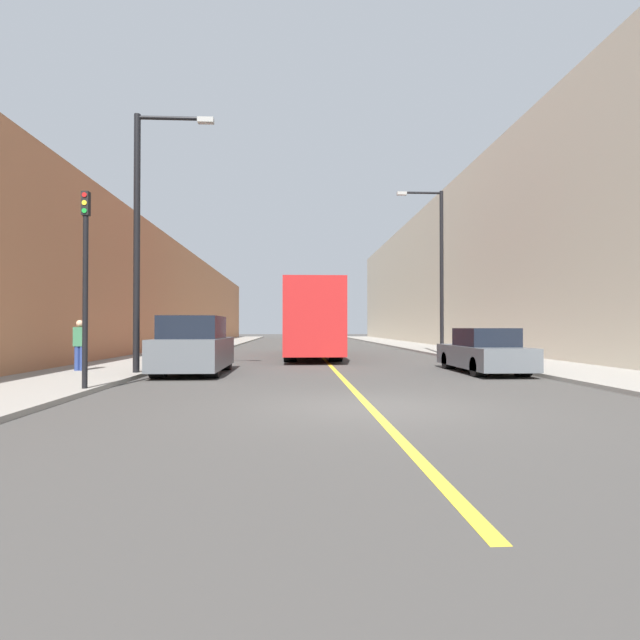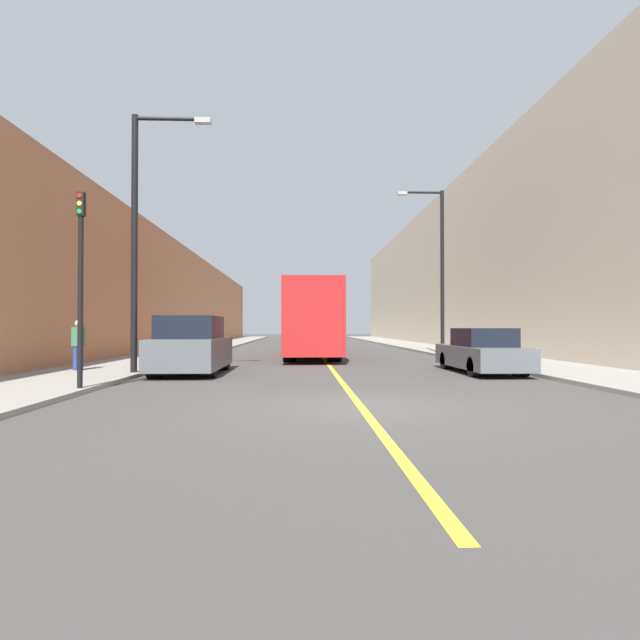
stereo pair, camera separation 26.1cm
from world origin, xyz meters
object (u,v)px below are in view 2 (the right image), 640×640
object	(u,v)px
bus	(310,319)
street_lamp_right	(439,262)
traffic_light	(80,282)
street_lamp_left	(141,227)
parked_suv_left	(192,347)
pedestrian	(78,344)
car_right_near	(481,353)

from	to	relation	value
bus	street_lamp_right	world-z (taller)	street_lamp_right
street_lamp_right	bus	bearing A→B (deg)	-178.58
street_lamp_right	traffic_light	distance (m)	18.88
bus	street_lamp_left	world-z (taller)	street_lamp_left
bus	traffic_light	size ratio (longest dim) A/B	2.64
parked_suv_left	traffic_light	xyz separation A→B (m)	(-1.55, -4.65, 1.70)
bus	traffic_light	bearing A→B (deg)	-111.95
traffic_light	street_lamp_right	bearing A→B (deg)	48.77
parked_suv_left	street_lamp_right	distance (m)	14.90
street_lamp_right	pedestrian	distance (m)	17.65
street_lamp_left	pedestrian	xyz separation A→B (m)	(-2.23, 0.76, -3.70)
parked_suv_left	street_lamp_left	xyz separation A→B (m)	(-1.45, -0.61, 3.79)
bus	street_lamp_right	distance (m)	7.38
pedestrian	street_lamp_right	bearing A→B (deg)	32.70
parked_suv_left	traffic_light	world-z (taller)	traffic_light
parked_suv_left	street_lamp_left	size ratio (longest dim) A/B	0.55
bus	street_lamp_right	bearing A→B (deg)	1.42
traffic_light	car_right_near	bearing A→B (deg)	22.67
parked_suv_left	pedestrian	xyz separation A→B (m)	(-3.68, 0.15, 0.10)
pedestrian	parked_suv_left	bearing A→B (deg)	-2.28
bus	traffic_light	xyz separation A→B (m)	(-5.61, -13.92, 0.65)
street_lamp_left	car_right_near	bearing A→B (deg)	3.12
parked_suv_left	street_lamp_right	xyz separation A→B (m)	(10.79, 9.44, 4.06)
traffic_light	pedestrian	size ratio (longest dim) A/B	2.77
car_right_near	pedestrian	bearing A→B (deg)	179.30
parked_suv_left	street_lamp_right	world-z (taller)	street_lamp_right
street_lamp_left	traffic_light	world-z (taller)	street_lamp_left
bus	pedestrian	bearing A→B (deg)	-130.31
car_right_near	street_lamp_right	size ratio (longest dim) A/B	0.55
street_lamp_right	pedestrian	xyz separation A→B (m)	(-14.47, -9.29, -3.96)
pedestrian	street_lamp_left	bearing A→B (deg)	-18.87
car_right_near	traffic_light	distance (m)	12.17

